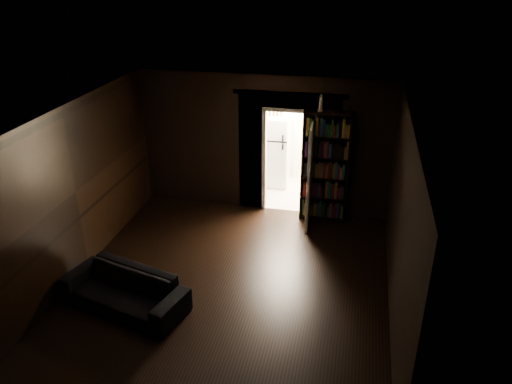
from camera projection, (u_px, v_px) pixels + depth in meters
ground at (230, 284)px, 8.06m from camera, size 5.50×5.50×0.00m
room_walls at (243, 163)px, 8.29m from camera, size 5.02×5.61×2.84m
kitchen_alcove at (296, 137)px, 10.87m from camera, size 2.20×1.80×2.60m
sofa at (124, 285)px, 7.42m from camera, size 2.08×1.32×0.74m
bookshelf at (325, 167)px, 9.64m from camera, size 0.95×0.49×2.20m
refrigerator at (273, 150)px, 11.27m from camera, size 0.91×0.88×1.65m
door at (310, 175)px, 9.47m from camera, size 0.09×0.85×2.05m
figurine at (321, 103)px, 9.14m from camera, size 0.13×0.13×0.31m
bottles at (270, 110)px, 10.77m from camera, size 0.59×0.30×0.24m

